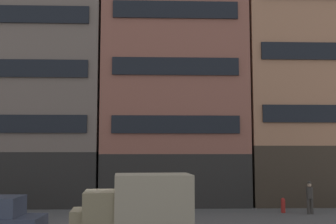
# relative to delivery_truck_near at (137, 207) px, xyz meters

# --- Properties ---
(building_center_left) EXTENTS (7.73, 5.52, 17.55)m
(building_center_left) POSITION_rel_delivery_truck_near_xyz_m (-6.50, 12.07, 7.40)
(building_center_left) COLOR black
(building_center_left) RESTS_ON ground_plane
(building_center_right) EXTENTS (9.88, 5.52, 18.27)m
(building_center_right) POSITION_rel_delivery_truck_near_xyz_m (1.95, 12.07, 7.76)
(building_center_right) COLOR black
(building_center_right) RESTS_ON ground_plane
(building_far_right) EXTENTS (7.40, 5.52, 16.21)m
(building_far_right) POSITION_rel_delivery_truck_near_xyz_m (10.24, 12.07, 6.73)
(building_far_right) COLOR #33281E
(building_far_right) RESTS_ON ground_plane
(delivery_truck_near) EXTENTS (4.47, 2.42, 2.62)m
(delivery_truck_near) POSITION_rel_delivery_truck_near_xyz_m (0.00, 0.00, 0.00)
(delivery_truck_near) COLOR #7A6B4C
(delivery_truck_near) RESTS_ON ground_plane
(pedestrian_officer) EXTENTS (0.40, 0.40, 1.79)m
(pedestrian_officer) POSITION_rel_delivery_truck_near_xyz_m (9.24, 7.25, -0.44)
(pedestrian_officer) COLOR #38332D
(pedestrian_officer) RESTS_ON ground_plane
(fire_hydrant_curbside) EXTENTS (0.24, 0.24, 0.83)m
(fire_hydrant_curbside) POSITION_rel_delivery_truck_near_xyz_m (7.93, 7.84, -1.00)
(fire_hydrant_curbside) COLOR maroon
(fire_hydrant_curbside) RESTS_ON ground_plane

